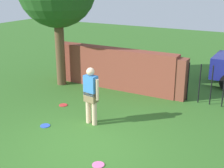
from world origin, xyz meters
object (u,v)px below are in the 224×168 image
Objects in this scene: person at (91,93)px; frisbee_pink at (98,165)px; frisbee_red at (63,105)px; frisbee_blue at (45,126)px.

person is 2.26m from frisbee_pink.
frisbee_red and frisbee_blue have the same top height.
frisbee_pink is at bearing -40.64° from frisbee_red.
frisbee_blue is at bearing 44.94° from person.
frisbee_red is 1.51m from frisbee_blue.
person is 1.88m from frisbee_red.
person is 6.00× the size of frisbee_pink.
person is at bearing 126.37° from frisbee_pink.
frisbee_blue is at bearing -71.58° from frisbee_red.
frisbee_blue is 2.45m from frisbee_pink.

